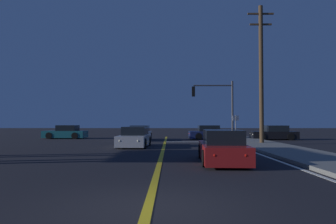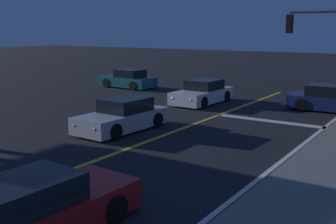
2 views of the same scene
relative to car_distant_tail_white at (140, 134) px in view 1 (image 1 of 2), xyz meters
The scene contains 14 objects.
ground_plane 22.88m from the car_distant_tail_white, 84.05° to the right, with size 160.00×160.00×0.00m, color black.
sidewalk_right 15.08m from the car_distant_tail_white, 52.14° to the right, with size 3.20×39.07×0.15m, color slate.
lane_line_center 12.15m from the car_distant_tail_white, 78.73° to the right, with size 0.20×36.90×0.01m, color gold.
lane_line_edge_right 14.02m from the car_distant_tail_white, 58.13° to the right, with size 0.16×36.90×0.01m, color silver.
stop_bar 5.65m from the car_distant_tail_white, 26.93° to the right, with size 5.28×0.50×0.01m, color silver.
car_distant_tail_white is the anchor object (origin of this frame).
car_mid_block_silver 7.64m from the car_distant_tail_white, 87.01° to the right, with size 2.04×4.31×1.34m.
car_far_approaching_black 12.58m from the car_distant_tail_white, ahead, with size 4.23×2.11×1.34m.
car_lead_oncoming_navy 6.88m from the car_distant_tail_white, 13.59° to the left, with size 4.31×2.04×1.34m.
car_parked_curb_red 16.61m from the car_distant_tail_white, 72.70° to the right, with size 1.95×4.64×1.34m.
car_side_waiting_teal 8.16m from the car_distant_tail_white, 160.49° to the left, with size 4.24×2.06×1.34m.
traffic_signal_near_right 7.69m from the car_distant_tail_white, ahead, with size 3.77×0.28×5.39m.
utility_pole_right 12.03m from the car_distant_tail_white, 30.10° to the right, with size 1.93×0.32×10.33m.
street_sign_corner 8.75m from the car_distant_tail_white, 20.49° to the right, with size 0.56×0.12×2.23m.
Camera 1 is at (0.43, -6.06, 1.66)m, focal length 33.68 mm.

